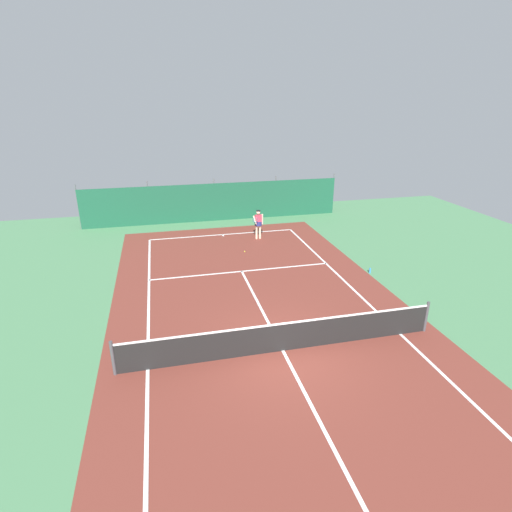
# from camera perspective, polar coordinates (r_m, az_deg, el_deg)

# --- Properties ---
(ground_plane) EXTENTS (36.00, 36.00, 0.00)m
(ground_plane) POSITION_cam_1_polar(r_m,az_deg,el_deg) (13.08, 3.77, -13.12)
(ground_plane) COLOR #4C8456
(court_surface) EXTENTS (11.02, 26.60, 0.01)m
(court_surface) POSITION_cam_1_polar(r_m,az_deg,el_deg) (13.08, 3.77, -13.11)
(court_surface) COLOR brown
(court_surface) RESTS_ON ground
(tennis_net) EXTENTS (10.12, 0.10, 1.10)m
(tennis_net) POSITION_cam_1_polar(r_m,az_deg,el_deg) (12.80, 3.83, -11.24)
(tennis_net) COLOR black
(tennis_net) RESTS_ON ground
(back_fence) EXTENTS (16.30, 0.98, 2.70)m
(back_fence) POSITION_cam_1_polar(r_m,az_deg,el_deg) (26.76, -5.94, 6.64)
(back_fence) COLOR #195138
(back_fence) RESTS_ON ground
(tennis_player) EXTENTS (0.70, 0.76, 1.64)m
(tennis_player) POSITION_cam_1_polar(r_m,az_deg,el_deg) (22.55, 0.31, 4.75)
(tennis_player) COLOR beige
(tennis_player) RESTS_ON ground
(tennis_ball_near_player) EXTENTS (0.07, 0.07, 0.07)m
(tennis_ball_near_player) POSITION_cam_1_polar(r_m,az_deg,el_deg) (20.85, -1.60, 0.64)
(tennis_ball_near_player) COLOR #CCDB33
(tennis_ball_near_player) RESTS_ON ground
(water_bottle) EXTENTS (0.08, 0.08, 0.24)m
(water_bottle) POSITION_cam_1_polar(r_m,az_deg,el_deg) (19.04, 15.70, -1.98)
(water_bottle) COLOR #338CD8
(water_bottle) RESTS_ON ground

